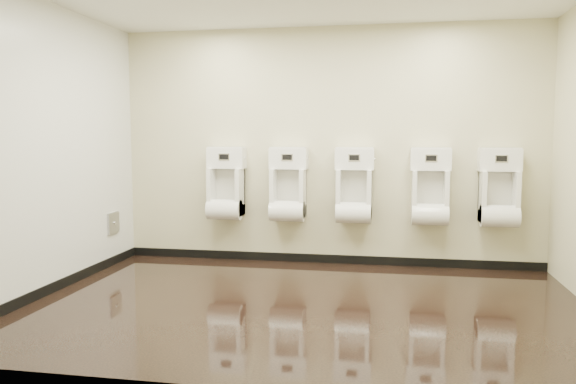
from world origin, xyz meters
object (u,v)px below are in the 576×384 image
(urinal_3, at_px, (430,192))
(urinal_4, at_px, (499,193))
(access_panel, at_px, (113,223))
(urinal_1, at_px, (288,190))
(urinal_0, at_px, (226,189))
(urinal_2, at_px, (354,191))

(urinal_3, height_order, urinal_4, same)
(access_panel, height_order, urinal_3, urinal_3)
(urinal_1, bearing_deg, urinal_3, 0.00)
(access_panel, height_order, urinal_4, urinal_4)
(urinal_3, distance_m, urinal_4, 0.75)
(access_panel, height_order, urinal_1, urinal_1)
(urinal_0, bearing_deg, access_panel, -162.60)
(urinal_1, height_order, urinal_3, same)
(access_panel, distance_m, urinal_0, 1.39)
(urinal_1, height_order, urinal_2, same)
(urinal_0, bearing_deg, urinal_1, 0.00)
(urinal_1, bearing_deg, access_panel, -168.94)
(urinal_2, relative_size, urinal_3, 1.00)
(urinal_0, xyz_separation_m, urinal_1, (0.76, 0.00, 0.00))
(urinal_0, relative_size, urinal_3, 1.00)
(urinal_3, bearing_deg, urinal_0, 180.00)
(access_panel, xyz_separation_m, urinal_4, (4.41, 0.40, 0.39))
(urinal_2, bearing_deg, urinal_4, 0.00)
(access_panel, height_order, urinal_2, urinal_2)
(urinal_3, xyz_separation_m, urinal_4, (0.75, 0.00, 0.00))
(access_panel, relative_size, urinal_2, 0.29)
(urinal_1, relative_size, urinal_2, 1.00)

